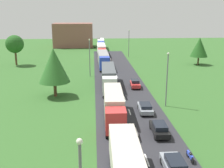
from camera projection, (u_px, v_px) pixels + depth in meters
road at (139, 139)px, 32.17m from camera, size 10.00×140.00×0.06m
lane_marking_centre at (148, 163)px, 27.06m from camera, size 0.16×119.07×0.01m
truck_second at (114, 105)px, 37.27m from camera, size 2.80×11.91×3.72m
truck_third at (109, 76)px, 52.94m from camera, size 2.82×14.14×3.78m
truck_fourth at (103, 59)px, 72.02m from camera, size 2.63×13.91×3.60m
truck_fifth at (101, 50)px, 88.81m from camera, size 2.58×14.01×3.60m
truck_sixth at (101, 44)px, 104.61m from camera, size 2.59×12.85×3.57m
car_second at (175, 165)px, 25.31m from camera, size 1.85×4.35×1.47m
car_third at (159, 128)px, 33.21m from camera, size 1.88×4.47×1.44m
car_fourth at (145, 108)px, 40.33m from camera, size 1.96×4.48×1.34m
car_fifth at (135, 84)px, 53.16m from camera, size 1.86×3.98×1.50m
motorcycle_courier at (190, 156)px, 27.56m from camera, size 0.28×1.94×0.91m
lamppost_second at (167, 77)px, 42.04m from camera, size 0.36×0.36×8.44m
lamppost_third at (90, 56)px, 61.20m from camera, size 0.36×0.36×8.44m
lamppost_fourth at (129, 42)px, 87.01m from camera, size 0.36×0.36×8.49m
tree_oak at (54, 65)px, 46.80m from camera, size 5.29×5.29×8.38m
tree_birch at (199, 47)px, 74.37m from camera, size 4.66×4.66×7.39m
tree_maple at (15, 44)px, 73.45m from camera, size 4.77×4.77×8.10m
distant_building at (73, 35)px, 110.48m from camera, size 15.35×9.79×9.34m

